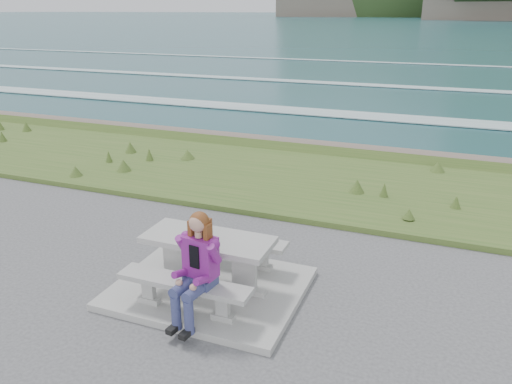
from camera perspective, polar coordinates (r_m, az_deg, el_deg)
concrete_slab at (r=7.27m, az=-5.31°, el=-10.85°), size 2.60×2.10×0.10m
picnic_table at (r=6.96m, az=-5.48°, el=-6.38°), size 1.80×0.75×0.75m
bench_landward at (r=6.54m, az=-8.21°, el=-10.74°), size 1.80×0.35×0.45m
bench_seaward at (r=7.63m, az=-3.06°, el=-5.78°), size 1.80×0.35×0.45m
grass_verge at (r=11.55m, az=5.80°, el=0.95°), size 160.00×4.50×0.22m
shore_drop at (r=14.24m, az=9.03°, el=4.52°), size 160.00×0.80×2.20m
ocean at (r=31.25m, az=16.03°, el=9.24°), size 1600.00×1600.00×0.09m
seated_woman at (r=6.25m, az=-7.09°, el=-10.38°), size 0.49×0.75×1.42m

